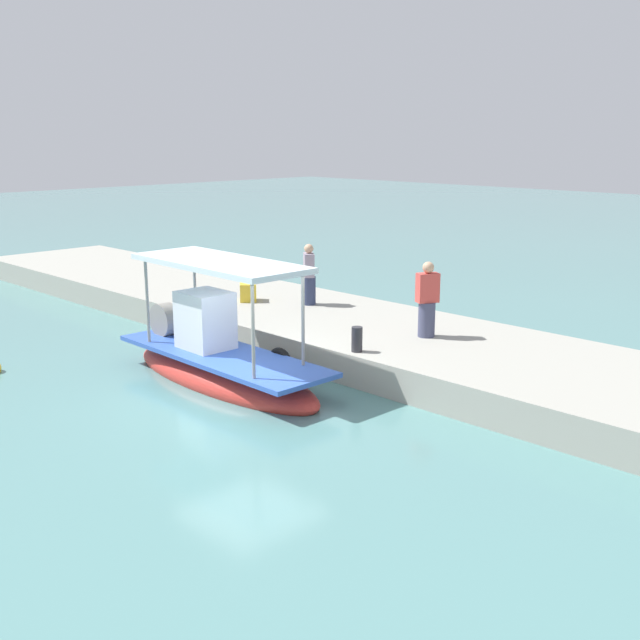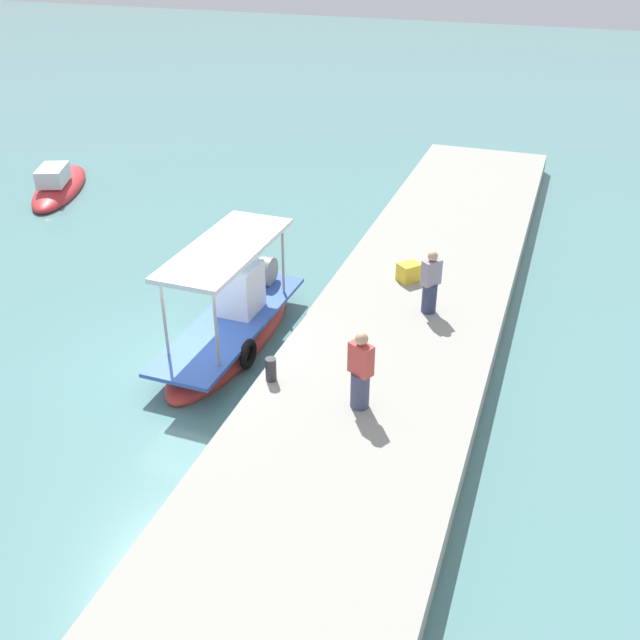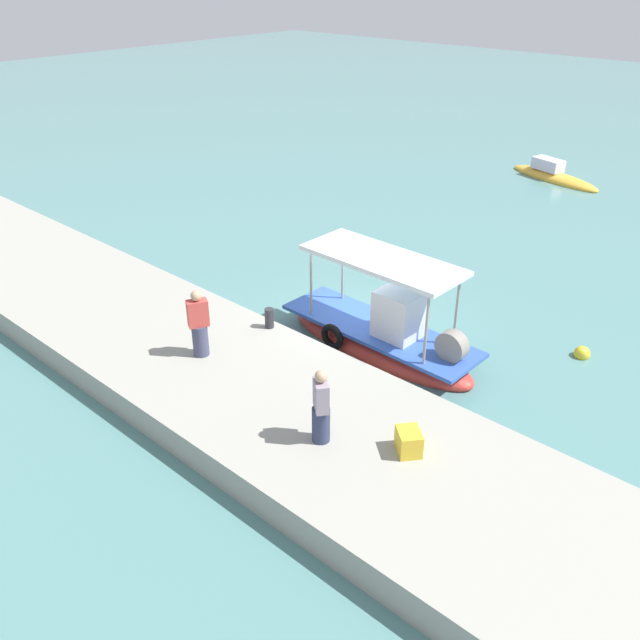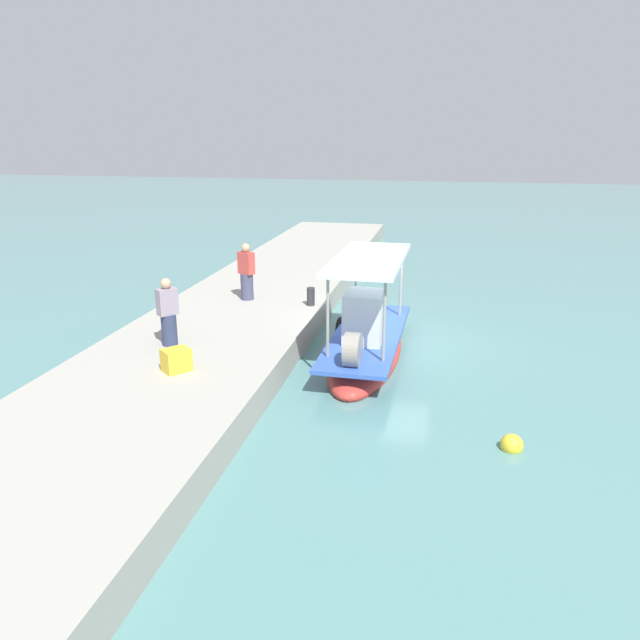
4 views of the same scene
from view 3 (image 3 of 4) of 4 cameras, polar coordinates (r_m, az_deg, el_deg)
The scene contains 9 objects.
ground_plane at distance 19.38m, azimuth 2.53°, elevation -0.57°, with size 120.00×120.00×0.00m, color slate.
dock_quay at distance 16.46m, azimuth -7.55°, elevation -5.18°, with size 36.00×4.76×0.72m, color #9F9D92.
main_fishing_boat at distance 18.06m, azimuth 5.25°, elevation -1.32°, with size 5.95×1.89×3.05m.
fisherman_near_bollard at distance 13.50m, azimuth 0.08°, elevation -7.60°, with size 0.53×0.52×1.67m.
fisherman_by_crate at distance 16.55m, azimuth -10.22°, elevation -0.52°, with size 0.53×0.57×1.76m.
mooring_bollard at distance 17.79m, azimuth -4.32°, elevation 0.17°, with size 0.24×0.24×0.55m, color #2D2D33.
cargo_crate at distance 13.63m, azimuth 7.54°, elevation -10.19°, with size 0.56×0.45×0.50m, color gold.
marker_buoy at distance 19.22m, azimuth 21.34°, elevation -2.69°, with size 0.43×0.43×0.43m.
moored_boat_far at distance 34.45m, azimuth 19.20°, elevation 11.42°, with size 5.03×2.44×1.14m.
Camera 3 is at (10.65, -13.13, 9.47)m, focal length 37.71 mm.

